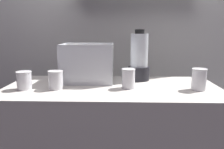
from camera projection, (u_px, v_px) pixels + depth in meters
name	position (u px, v px, depth m)	size (l,w,h in m)	color
counter	(112.00, 149.00, 1.57)	(1.40, 0.64, 0.90)	beige
back_wall_unit	(115.00, 30.00, 2.16)	(2.60, 0.24, 2.50)	silver
carrot_display_bin	(87.00, 69.00, 1.60)	(0.36, 0.25, 0.27)	white
blender_pitcher	(139.00, 59.00, 1.64)	(0.15, 0.15, 0.37)	black
juice_cup_beet_far_left	(24.00, 81.00, 1.40)	(0.09, 0.09, 0.11)	white
juice_cup_beet_left	(56.00, 81.00, 1.41)	(0.09, 0.09, 0.12)	white
juice_cup_orange_middle	(128.00, 79.00, 1.43)	(0.09, 0.09, 0.12)	white
juice_cup_pomegranate_right	(199.00, 81.00, 1.39)	(0.09, 0.09, 0.13)	white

